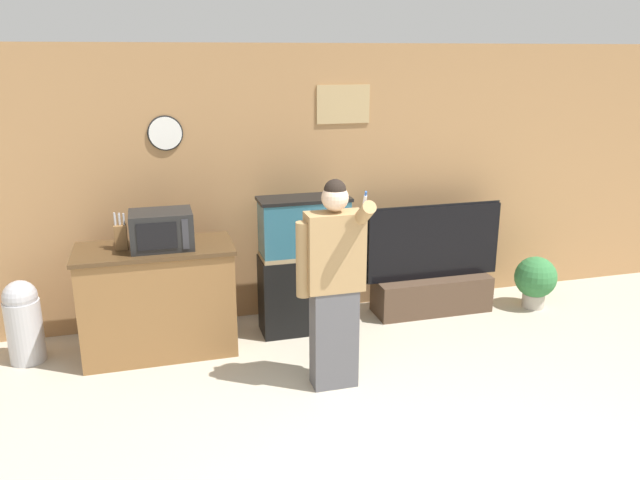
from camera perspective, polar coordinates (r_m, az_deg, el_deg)
name	(u,v)px	position (r m, az deg, el deg)	size (l,w,h in m)	color
wall_back_paneled	(317,183)	(6.09, -0.26, 5.27)	(10.00, 0.08, 2.60)	#A87A4C
counter_island	(158,300)	(5.55, -14.58, -5.31)	(1.30, 0.63, 0.96)	brown
microwave	(162,230)	(5.31, -14.29, 0.91)	(0.51, 0.38, 0.31)	black
knife_block	(121,236)	(5.38, -17.75, 0.35)	(0.10, 0.09, 0.31)	brown
aquarium_on_stand	(304,265)	(5.74, -1.44, -2.32)	(0.82, 0.35, 1.28)	black
tv_on_stand	(432,281)	(6.36, 10.21, -3.70)	(1.41, 0.40, 1.10)	#4C3828
person_standing	(333,282)	(4.70, 1.23, -3.90)	(0.52, 0.39, 1.65)	#515156
potted_plant	(535,279)	(6.72, 19.10, -3.41)	(0.42, 0.42, 0.54)	#B2A899
trash_bin	(23,320)	(5.81, -25.49, -6.65)	(0.29, 0.29, 0.72)	#B7B7BC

